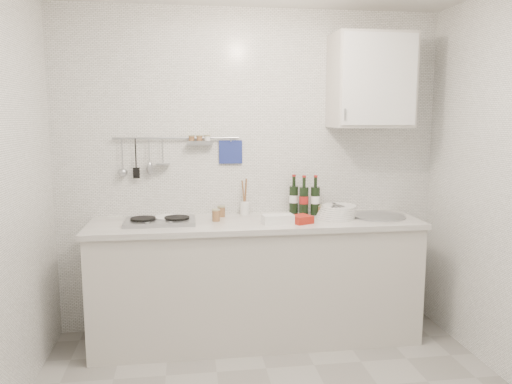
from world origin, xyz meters
TOP-DOWN VIEW (x-y plane):
  - back_wall at (0.00, 1.40)m, footprint 3.00×0.02m
  - counter at (0.01, 1.10)m, footprint 2.44×0.64m
  - wall_rail at (-0.60, 1.37)m, footprint 0.98×0.09m
  - wall_cabinet at (0.90, 1.22)m, footprint 0.60×0.38m
  - plate_stack_hob at (-0.64, 1.16)m, footprint 0.24×0.23m
  - plate_stack_sink at (0.62, 1.11)m, footprint 0.31×0.30m
  - wine_bottles at (0.41, 1.27)m, footprint 0.23×0.14m
  - butter_dish at (0.14, 0.97)m, footprint 0.23×0.13m
  - strawberry_punnet at (0.31, 0.97)m, footprint 0.18×0.18m
  - utensil_crock at (-0.06, 1.33)m, footprint 0.07×0.07m
  - jar_a at (-0.24, 1.28)m, footprint 0.06×0.06m
  - jar_b at (0.53, 1.28)m, footprint 0.06×0.06m
  - jar_c at (0.54, 1.23)m, footprint 0.07×0.07m
  - jar_d at (-0.30, 1.12)m, footprint 0.06×0.06m

SIDE VIEW (x-z plane):
  - counter at x=0.01m, z-range -0.05..0.92m
  - plate_stack_hob at x=-0.64m, z-range 0.92..0.96m
  - strawberry_punnet at x=0.31m, z-range 0.92..0.98m
  - butter_dish at x=0.14m, z-range 0.92..0.99m
  - jar_b at x=0.53m, z-range 0.92..1.00m
  - jar_c at x=0.54m, z-range 0.92..1.00m
  - jar_a at x=-0.24m, z-range 0.92..1.00m
  - jar_d at x=-0.30m, z-range 0.92..1.01m
  - plate_stack_sink at x=0.62m, z-range 0.92..1.02m
  - utensil_crock at x=-0.06m, z-range 0.84..1.13m
  - wine_bottles at x=0.41m, z-range 0.92..1.23m
  - back_wall at x=0.00m, z-range 0.00..2.50m
  - wall_rail at x=-0.60m, z-range 1.26..1.60m
  - wall_cabinet at x=0.90m, z-range 1.60..2.30m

